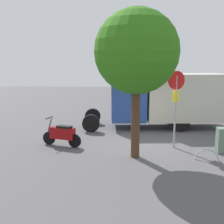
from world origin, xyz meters
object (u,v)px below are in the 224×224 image
at_px(stop_sign, 176,97).
at_px(street_tree, 137,52).
at_px(bike_rack_hoop, 207,160).
at_px(box_truck_near, 167,98).
at_px(motorcycle, 62,134).

xyz_separation_m(stop_sign, street_tree, (1.67, 1.22, 1.74)).
distance_m(street_tree, bike_rack_hoop, 4.67).
bearing_deg(bike_rack_hoop, street_tree, -5.12).
height_order(stop_sign, street_tree, street_tree).
bearing_deg(box_truck_near, stop_sign, 82.47).
xyz_separation_m(stop_sign, bike_rack_hoop, (-0.94, 1.45, -2.13)).
bearing_deg(stop_sign, bike_rack_hoop, 122.94).
height_order(box_truck_near, stop_sign, stop_sign).
bearing_deg(box_truck_near, bike_rack_hoop, 93.76).
relative_size(stop_sign, bike_rack_hoop, 3.75).
bearing_deg(motorcycle, stop_sign, -162.47).
relative_size(box_truck_near, bike_rack_hoop, 9.05).
height_order(motorcycle, stop_sign, stop_sign).
bearing_deg(street_tree, bike_rack_hoop, 174.88).
relative_size(street_tree, bike_rack_hoop, 6.36).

